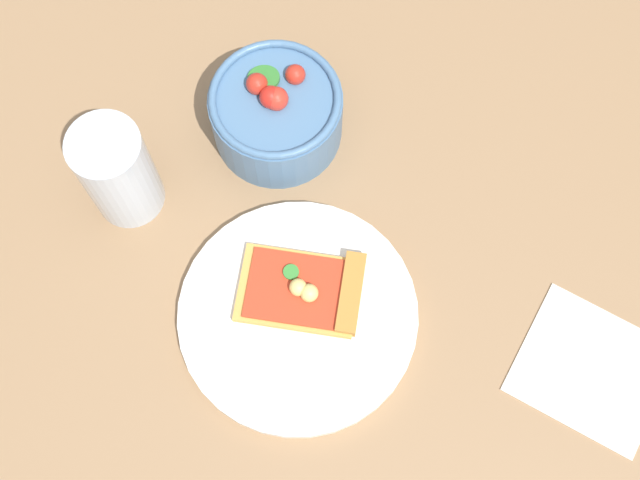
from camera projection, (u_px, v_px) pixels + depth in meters
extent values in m
plane|color=#93704C|center=(299.00, 295.00, 0.84)|extent=(2.40, 2.40, 0.00)
cylinder|color=white|center=(298.00, 316.00, 0.83)|extent=(0.23, 0.23, 0.01)
cube|color=gold|center=(302.00, 287.00, 0.82)|extent=(0.13, 0.11, 0.01)
cube|color=#B77A33|center=(351.00, 293.00, 0.82)|extent=(0.04, 0.08, 0.02)
cube|color=red|center=(302.00, 286.00, 0.82)|extent=(0.12, 0.10, 0.00)
sphere|color=#EAD172|center=(298.00, 290.00, 0.81)|extent=(0.02, 0.02, 0.02)
sphere|color=#EAD172|center=(309.00, 294.00, 0.81)|extent=(0.02, 0.02, 0.02)
cylinder|color=#388433|center=(291.00, 272.00, 0.82)|extent=(0.02, 0.02, 0.00)
cylinder|color=#4C7299|center=(277.00, 116.00, 0.87)|extent=(0.13, 0.13, 0.07)
torus|color=#4C7299|center=(275.00, 98.00, 0.83)|extent=(0.13, 0.13, 0.01)
sphere|color=red|center=(295.00, 75.00, 0.84)|extent=(0.02, 0.02, 0.02)
sphere|color=red|center=(271.00, 97.00, 0.83)|extent=(0.02, 0.02, 0.02)
sphere|color=red|center=(276.00, 99.00, 0.83)|extent=(0.02, 0.02, 0.02)
sphere|color=red|center=(257.00, 84.00, 0.83)|extent=(0.02, 0.02, 0.02)
cylinder|color=#388433|center=(264.00, 78.00, 0.84)|extent=(0.04, 0.04, 0.01)
cylinder|color=silver|center=(118.00, 172.00, 0.82)|extent=(0.07, 0.07, 0.12)
cylinder|color=#592D0F|center=(120.00, 175.00, 0.82)|extent=(0.06, 0.06, 0.10)
cube|color=white|center=(120.00, 167.00, 0.78)|extent=(0.03, 0.03, 0.02)
cube|color=white|center=(121.00, 147.00, 0.79)|extent=(0.02, 0.02, 0.02)
cube|color=silver|center=(591.00, 369.00, 0.81)|extent=(0.14, 0.12, 0.00)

